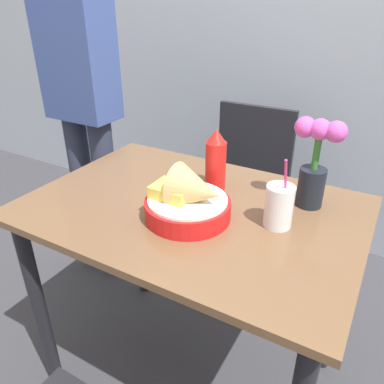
{
  "coord_description": "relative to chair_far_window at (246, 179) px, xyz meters",
  "views": [
    {
      "loc": [
        0.5,
        -0.88,
        1.36
      ],
      "look_at": [
        0.01,
        -0.02,
        0.84
      ],
      "focal_mm": 35.0,
      "sensor_mm": 36.0,
      "label": 1
    }
  ],
  "objects": [
    {
      "name": "person_standing",
      "position": [
        -0.65,
        -0.43,
        0.52
      ],
      "size": [
        0.32,
        0.2,
        1.78
      ],
      "color": "#2D3347",
      "rests_on": "ground_plane"
    },
    {
      "name": "dining_table",
      "position": [
        0.12,
        -0.78,
        0.13
      ],
      "size": [
        1.03,
        0.72,
        0.78
      ],
      "color": "brown",
      "rests_on": "ground_plane"
    },
    {
      "name": "ground_plane",
      "position": [
        0.12,
        -0.78,
        -0.52
      ],
      "size": [
        12.0,
        12.0,
        0.0
      ],
      "primitive_type": "plane",
      "color": "#38383D"
    },
    {
      "name": "ketchup_bottle",
      "position": [
        0.13,
        -0.63,
        0.36
      ],
      "size": [
        0.07,
        0.07,
        0.21
      ],
      "color": "red",
      "rests_on": "dining_table"
    },
    {
      "name": "flower_vase",
      "position": [
        0.43,
        -0.59,
        0.41
      ],
      "size": [
        0.15,
        0.08,
        0.28
      ],
      "color": "black",
      "rests_on": "dining_table"
    },
    {
      "name": "wall_window",
      "position": [
        0.12,
        0.46,
        0.78
      ],
      "size": [
        7.0,
        0.06,
        2.6
      ],
      "color": "#9EA8B7",
      "rests_on": "ground_plane"
    },
    {
      "name": "chair_far_window",
      "position": [
        0.0,
        0.0,
        0.0
      ],
      "size": [
        0.4,
        0.4,
        0.88
      ],
      "color": "black",
      "rests_on": "ground_plane"
    },
    {
      "name": "drink_cup",
      "position": [
        0.38,
        -0.75,
        0.32
      ],
      "size": [
        0.08,
        0.08,
        0.22
      ],
      "color": "silver",
      "rests_on": "dining_table"
    },
    {
      "name": "food_basket",
      "position": [
        0.15,
        -0.84,
        0.32
      ],
      "size": [
        0.25,
        0.25,
        0.17
      ],
      "color": "red",
      "rests_on": "dining_table"
    }
  ]
}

